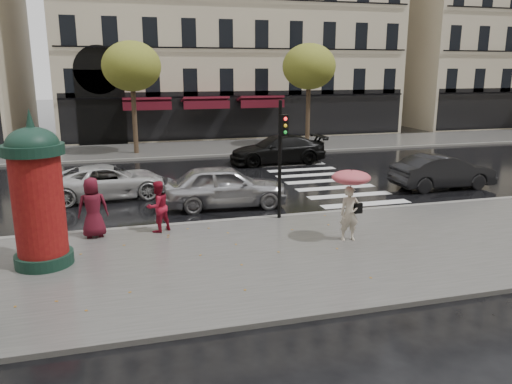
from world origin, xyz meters
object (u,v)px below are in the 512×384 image
object	(u,v)px
car_silver	(225,186)
car_darkgrey	(443,172)
morris_column	(37,192)
car_black	(277,150)
man_burgundy	(93,207)
woman_red	(158,206)
traffic_light	(281,148)
car_white	(109,182)
woman_umbrella	(351,193)

from	to	relation	value
car_silver	car_darkgrey	bearing A→B (deg)	-83.97
morris_column	car_black	world-z (taller)	morris_column
man_burgundy	morris_column	bearing A→B (deg)	53.80
woman_red	traffic_light	xyz separation A→B (m)	(4.08, 0.33, 1.59)
woman_red	traffic_light	distance (m)	4.39
woman_red	car_white	world-z (taller)	woman_red
morris_column	car_silver	distance (m)	7.49
woman_umbrella	woman_red	size ratio (longest dim) A/B	1.35
traffic_light	morris_column	bearing A→B (deg)	-162.33
man_burgundy	woman_red	bearing A→B (deg)	174.73
car_black	morris_column	bearing A→B (deg)	-39.75
woman_umbrella	car_white	size ratio (longest dim) A/B	0.45
woman_red	car_darkgrey	xyz separation A→B (m)	(12.36, 3.11, -0.18)
morris_column	car_silver	xyz separation A→B (m)	(5.74, 4.65, -1.24)
car_white	car_black	size ratio (longest dim) A/B	0.91
traffic_light	car_black	xyz separation A→B (m)	(3.20, 10.30, -1.74)
woman_red	man_burgundy	distance (m)	1.90
man_burgundy	car_silver	size ratio (longest dim) A/B	0.39
car_silver	car_darkgrey	xyz separation A→B (m)	(9.69, 0.41, -0.06)
morris_column	car_white	world-z (taller)	morris_column
woman_red	man_burgundy	xyz separation A→B (m)	(-1.90, 0.00, 0.11)
car_black	woman_red	bearing A→B (deg)	-34.72
woman_red	car_silver	distance (m)	3.79
woman_umbrella	man_burgundy	size ratio (longest dim) A/B	1.19
woman_red	car_white	distance (m)	5.45
morris_column	traffic_light	bearing A→B (deg)	17.67
woman_umbrella	car_darkgrey	world-z (taller)	woman_umbrella
traffic_light	car_white	world-z (taller)	traffic_light
woman_red	morris_column	bearing A→B (deg)	0.79
woman_umbrella	traffic_light	distance (m)	3.07
morris_column	traffic_light	size ratio (longest dim) A/B	1.02
car_silver	woman_umbrella	bearing A→B (deg)	-148.41
woman_umbrella	woman_red	xyz separation A→B (m)	(-5.33, 2.31, -0.62)
car_darkgrey	man_burgundy	bearing A→B (deg)	102.03
woman_red	car_darkgrey	world-z (taller)	woman_red
woman_red	man_burgundy	bearing A→B (deg)	-31.64
morris_column	woman_umbrella	bearing A→B (deg)	-2.46
woman_umbrella	man_burgundy	bearing A→B (deg)	162.27
woman_red	car_silver	world-z (taller)	woman_red
car_white	car_silver	bearing A→B (deg)	-127.11
car_darkgrey	traffic_light	bearing A→B (deg)	108.31
car_silver	car_darkgrey	world-z (taller)	car_silver
car_black	car_silver	bearing A→B (deg)	-30.49
woman_umbrella	car_silver	distance (m)	5.72
man_burgundy	car_black	size ratio (longest dim) A/B	0.35
woman_umbrella	car_black	bearing A→B (deg)	81.42
woman_red	woman_umbrella	bearing A→B (deg)	124.91
traffic_light	car_silver	distance (m)	3.25
woman_red	car_white	size ratio (longest dim) A/B	0.33
woman_umbrella	car_black	xyz separation A→B (m)	(1.95, 12.94, -0.78)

